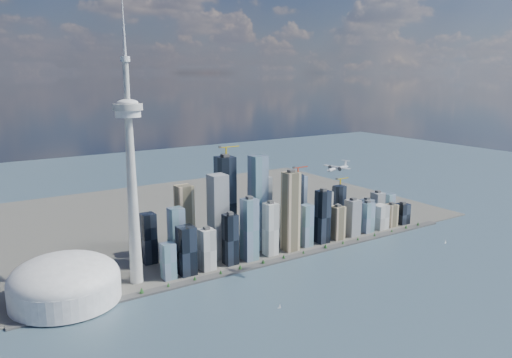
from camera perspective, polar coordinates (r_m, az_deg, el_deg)
ground at (r=963.67m, az=11.01°, el=-13.90°), size 4000.00×4000.00×0.00m
seawall at (r=1138.89m, az=2.16°, el=-9.39°), size 1100.00×22.00×4.00m
land at (r=1509.50m, az=-7.75°, el=-4.10°), size 1400.00×900.00×3.00m
shoreline_trees at (r=1136.43m, az=2.16°, el=-9.08°), size 960.53×7.20×8.80m
skyscraper_cluster at (r=1214.45m, az=2.12°, el=-4.29°), size 736.00×142.00×248.37m
needle_tower at (r=993.45m, az=-14.10°, el=1.11°), size 56.00×56.00×550.50m
dome_stadium at (r=1005.16m, az=-21.01°, el=-10.92°), size 200.00×200.00×86.00m
airplane at (r=1024.49m, az=9.32°, el=1.24°), size 70.19×62.40×17.18m
sailboat_west at (r=933.72m, az=2.71°, el=-14.36°), size 6.50×3.27×9.06m
sailboat_east at (r=1345.32m, az=20.83°, el=-6.73°), size 7.56×3.30×10.45m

